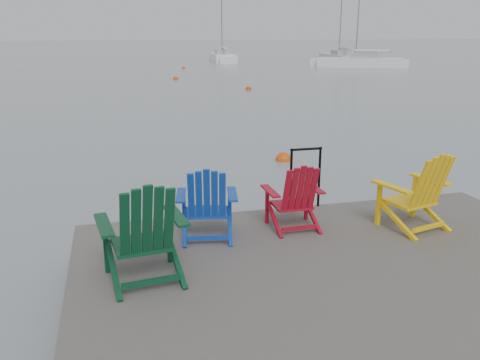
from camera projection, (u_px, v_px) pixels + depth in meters
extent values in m
plane|color=slate|center=(365.00, 329.00, 5.32)|extent=(400.00, 400.00, 0.00)
cube|color=#2C2A27|center=(367.00, 295.00, 5.21)|extent=(6.00, 5.00, 0.20)
cylinder|color=black|center=(103.00, 287.00, 6.81)|extent=(0.26, 0.26, 1.20)
cylinder|color=black|center=(292.00, 265.00, 7.45)|extent=(0.26, 0.26, 1.20)
cylinder|color=black|center=(452.00, 247.00, 8.09)|extent=(0.26, 0.26, 1.20)
cylinder|color=black|center=(291.00, 179.00, 7.34)|extent=(0.04, 0.04, 0.90)
cylinder|color=black|center=(319.00, 177.00, 7.44)|extent=(0.04, 0.04, 0.90)
cylinder|color=black|center=(306.00, 149.00, 7.27)|extent=(0.48, 0.04, 0.04)
cylinder|color=black|center=(305.00, 171.00, 7.36)|extent=(0.44, 0.03, 0.03)
cube|color=#0A3A21|center=(142.00, 244.00, 5.32)|extent=(0.65, 0.59, 0.04)
cube|color=#0A3A21|center=(106.00, 245.00, 5.40)|extent=(0.06, 0.06, 0.62)
cube|color=#0A3A21|center=(169.00, 236.00, 5.65)|extent=(0.06, 0.06, 0.62)
cube|color=#0A3A21|center=(104.00, 225.00, 5.09)|extent=(0.22, 0.68, 0.03)
cube|color=#0A3A21|center=(176.00, 215.00, 5.35)|extent=(0.22, 0.68, 0.03)
cube|color=#0A3A21|center=(147.00, 223.00, 4.90)|extent=(0.57, 0.35, 0.75)
cube|color=#0F3AA3|center=(207.00, 212.00, 6.41)|extent=(0.57, 0.53, 0.04)
cube|color=#0F3AA3|center=(184.00, 211.00, 6.58)|extent=(0.05, 0.05, 0.53)
cube|color=#0F3AA3|center=(230.00, 210.00, 6.62)|extent=(0.05, 0.05, 0.53)
cube|color=#0F3AA3|center=(181.00, 195.00, 6.31)|extent=(0.21, 0.59, 0.03)
cube|color=#0F3AA3|center=(232.00, 194.00, 6.35)|extent=(0.21, 0.59, 0.03)
cube|color=#0F3AA3|center=(207.00, 196.00, 6.03)|extent=(0.50, 0.32, 0.65)
cube|color=maroon|center=(291.00, 205.00, 6.72)|extent=(0.48, 0.43, 0.04)
cube|color=maroon|center=(267.00, 205.00, 6.82)|extent=(0.04, 0.04, 0.50)
cube|color=maroon|center=(306.00, 202.00, 6.96)|extent=(0.04, 0.04, 0.50)
cube|color=maroon|center=(270.00, 191.00, 6.56)|extent=(0.11, 0.55, 0.02)
cube|color=maroon|center=(314.00, 188.00, 6.71)|extent=(0.11, 0.55, 0.02)
cube|color=maroon|center=(300.00, 190.00, 6.36)|extent=(0.44, 0.23, 0.61)
cube|color=yellow|center=(408.00, 201.00, 6.72)|extent=(0.66, 0.62, 0.04)
cube|color=yellow|center=(379.00, 204.00, 6.75)|extent=(0.06, 0.06, 0.58)
cube|color=yellow|center=(414.00, 197.00, 7.05)|extent=(0.06, 0.06, 0.58)
cube|color=yellow|center=(392.00, 187.00, 6.46)|extent=(0.28, 0.64, 0.03)
cube|color=yellow|center=(430.00, 179.00, 6.79)|extent=(0.28, 0.64, 0.03)
cube|color=yellow|center=(432.00, 183.00, 6.33)|extent=(0.56, 0.39, 0.71)
cube|color=white|center=(222.00, 59.00, 53.95)|extent=(2.99, 8.43, 1.10)
cube|color=#9E9EA3|center=(223.00, 52.00, 53.37)|extent=(1.75, 2.62, 0.55)
cylinder|color=gray|center=(221.00, 2.00, 52.75)|extent=(0.12, 0.12, 10.31)
cube|color=silver|center=(340.00, 60.00, 52.29)|extent=(3.33, 8.74, 1.10)
cube|color=#9E9EA3|center=(342.00, 53.00, 51.69)|extent=(1.88, 2.74, 0.55)
cylinder|color=gray|center=(342.00, 0.00, 51.05)|extent=(0.12, 0.12, 10.65)
cube|color=white|center=(359.00, 64.00, 45.21)|extent=(7.28, 5.49, 1.10)
cube|color=#9E9EA3|center=(364.00, 56.00, 44.91)|extent=(2.58, 2.30, 0.55)
cylinder|color=gray|center=(359.00, 3.00, 43.87)|extent=(0.12, 0.12, 9.21)
sphere|color=#CF4A0C|center=(284.00, 160.00, 12.33)|extent=(0.40, 0.40, 0.40)
sphere|color=red|center=(176.00, 79.00, 33.45)|extent=(0.38, 0.38, 0.38)
sphere|color=red|center=(248.00, 89.00, 27.54)|extent=(0.34, 0.34, 0.34)
sphere|color=red|center=(184.00, 69.00, 43.44)|extent=(0.33, 0.33, 0.33)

